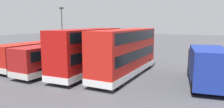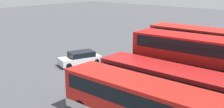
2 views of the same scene
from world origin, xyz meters
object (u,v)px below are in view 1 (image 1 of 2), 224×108
at_px(bus_double_decker_near_end, 126,51).
at_px(lamp_post_tall, 62,27).
at_px(bus_single_deck_fourth, 41,53).
at_px(box_truck_blue, 207,65).
at_px(waste_bin_yellow, 62,49).
at_px(bus_double_decker_second, 88,50).
at_px(bus_single_deck_third, 62,55).
at_px(car_hatchback_silver, 131,51).

distance_m(bus_double_decker_near_end, lamp_post_tall, 18.04).
height_order(bus_single_deck_fourth, box_truck_blue, box_truck_blue).
bearing_deg(bus_double_decker_near_end, waste_bin_yellow, -31.31).
distance_m(box_truck_blue, waste_bin_yellow, 26.67).
relative_size(bus_double_decker_near_end, bus_double_decker_second, 1.01).
height_order(bus_double_decker_near_end, lamp_post_tall, lamp_post_tall).
xyz_separation_m(bus_double_decker_near_end, bus_single_deck_fourth, (10.79, 0.57, -0.83)).
distance_m(bus_single_deck_third, waste_bin_yellow, 15.29).
relative_size(bus_single_deck_third, lamp_post_tall, 1.50).
bearing_deg(bus_single_deck_fourth, box_truck_blue, -177.06).
relative_size(bus_single_deck_fourth, box_truck_blue, 1.42).
height_order(bus_double_decker_second, box_truck_blue, bus_double_decker_second).
relative_size(bus_double_decker_near_end, bus_single_deck_fourth, 0.98).
bearing_deg(bus_single_deck_third, car_hatchback_silver, -103.00).
bearing_deg(bus_single_deck_fourth, car_hatchback_silver, -117.11).
bearing_deg(waste_bin_yellow, box_truck_blue, 157.33).
bearing_deg(box_truck_blue, bus_double_decker_near_end, 2.84).
distance_m(lamp_post_tall, waste_bin_yellow, 4.83).
height_order(car_hatchback_silver, waste_bin_yellow, car_hatchback_silver).
xyz_separation_m(bus_single_deck_fourth, box_truck_blue, (-17.91, -0.92, 0.08)).
bearing_deg(car_hatchback_silver, box_truck_blue, 134.98).
distance_m(bus_double_decker_near_end, bus_single_deck_third, 7.43).
xyz_separation_m(lamp_post_tall, waste_bin_yellow, (1.82, -1.88, -4.06)).
xyz_separation_m(bus_single_deck_third, waste_bin_yellow, (10.12, -11.41, -1.15)).
bearing_deg(waste_bin_yellow, car_hatchback_silver, -174.42).
height_order(bus_single_deck_fourth, car_hatchback_silver, bus_single_deck_fourth).
bearing_deg(box_truck_blue, car_hatchback_silver, -45.02).
relative_size(bus_single_deck_third, waste_bin_yellow, 12.20).
distance_m(bus_single_deck_third, car_hatchback_silver, 13.05).
relative_size(box_truck_blue, waste_bin_yellow, 8.23).
height_order(bus_single_deck_third, box_truck_blue, box_truck_blue).
bearing_deg(lamp_post_tall, car_hatchback_silver, -164.29).
distance_m(bus_double_decker_second, bus_single_deck_fourth, 7.06).
distance_m(bus_single_deck_third, bus_single_deck_fourth, 3.46).
height_order(bus_double_decker_second, waste_bin_yellow, bus_double_decker_second).
bearing_deg(bus_single_deck_third, bus_double_decker_second, 179.62).
height_order(bus_double_decker_second, car_hatchback_silver, bus_double_decker_second).
bearing_deg(car_hatchback_silver, bus_single_deck_fourth, 62.89).
distance_m(bus_double_decker_near_end, waste_bin_yellow, 20.53).
bearing_deg(box_truck_blue, lamp_post_tall, -20.22).
xyz_separation_m(bus_double_decker_second, car_hatchback_silver, (0.63, -12.71, -1.75)).
bearing_deg(bus_double_decker_second, bus_double_decker_near_end, -167.92).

